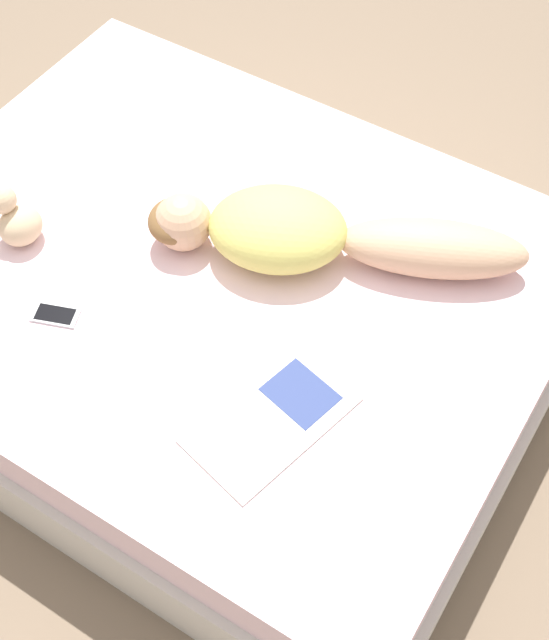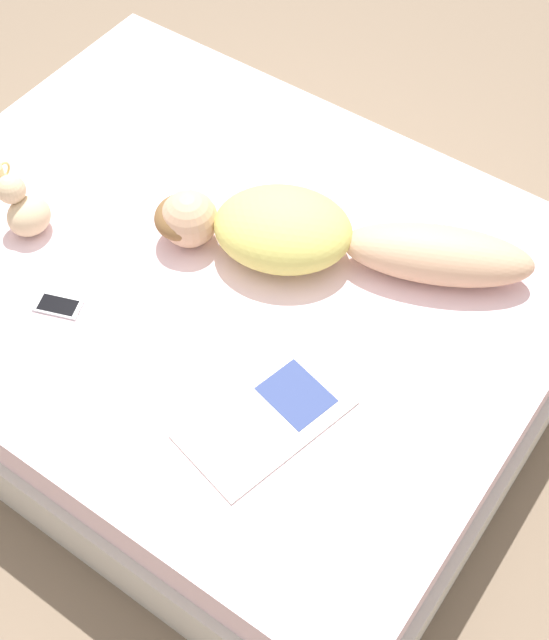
{
  "view_description": "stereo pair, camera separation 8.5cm",
  "coord_description": "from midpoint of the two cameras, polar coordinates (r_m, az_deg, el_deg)",
  "views": [
    {
      "loc": [
        -1.48,
        -1.18,
        2.74
      ],
      "look_at": [
        -0.11,
        -0.32,
        0.54
      ],
      "focal_mm": 50.0,
      "sensor_mm": 36.0,
      "label": 1
    },
    {
      "loc": [
        -1.43,
        -1.25,
        2.74
      ],
      "look_at": [
        -0.11,
        -0.32,
        0.54
      ],
      "focal_mm": 50.0,
      "sensor_mm": 36.0,
      "label": 2
    }
  ],
  "objects": [
    {
      "name": "bed",
      "position": [
        3.14,
        -4.66,
        0.62
      ],
      "size": [
        1.84,
        2.29,
        0.49
      ],
      "color": "beige",
      "rests_on": "ground_plane"
    },
    {
      "name": "open_magazine",
      "position": [
        2.6,
        -1.09,
        -6.33
      ],
      "size": [
        0.54,
        0.39,
        0.01
      ],
      "rotation": [
        0.0,
        0.0,
        -0.24
      ],
      "color": "silver",
      "rests_on": "bed"
    },
    {
      "name": "plush_toy",
      "position": [
        3.08,
        -17.0,
        6.19
      ],
      "size": [
        0.15,
        0.17,
        0.21
      ],
      "color": "#D1B289",
      "rests_on": "bed"
    },
    {
      "name": "ground_plane",
      "position": [
        3.33,
        -4.39,
        -1.86
      ],
      "size": [
        12.0,
        12.0,
        0.0
      ],
      "primitive_type": "plane",
      "color": "#7A6651"
    },
    {
      "name": "person",
      "position": [
        2.89,
        1.64,
        5.5
      ],
      "size": [
        0.71,
        1.21,
        0.21
      ],
      "rotation": [
        0.0,
        0.0,
        0.43
      ],
      "color": "tan",
      "rests_on": "bed"
    },
    {
      "name": "cell_phone",
      "position": [
        2.89,
        -14.67,
        0.3
      ],
      "size": [
        0.12,
        0.17,
        0.01
      ],
      "rotation": [
        0.0,
        0.0,
        0.35
      ],
      "color": "silver",
      "rests_on": "bed"
    }
  ]
}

